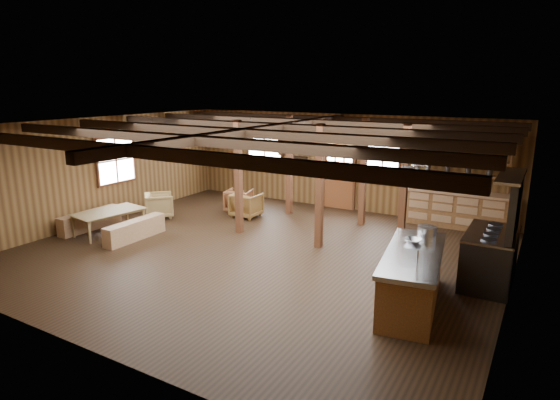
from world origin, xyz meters
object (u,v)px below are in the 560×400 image
kitchen_island (412,278)px  armchair_c (159,205)px  armchair_b (239,201)px  dining_table (110,223)px  armchair_a (246,205)px  commercial_range (493,250)px

kitchen_island → armchair_c: (-7.52, 1.84, -0.14)m
armchair_b → dining_table: bearing=50.2°
armchair_b → armchair_c: bearing=30.8°
dining_table → armchair_c: size_ratio=2.17×
armchair_a → armchair_c: bearing=30.1°
commercial_range → armchair_b: commercial_range is taller
commercial_range → kitchen_island: bearing=-123.0°
armchair_a → dining_table: bearing=54.3°
kitchen_island → commercial_range: commercial_range is taller
dining_table → armchair_c: bearing=10.1°
armchair_a → armchair_b: 0.62m
armchair_a → armchair_b: size_ratio=1.04×
armchair_a → armchair_c: same height
armchair_b → kitchen_island: bearing=135.1°
commercial_range → armchair_c: commercial_range is taller
kitchen_island → armchair_c: size_ratio=3.46×
commercial_range → armchair_b: size_ratio=2.88×
dining_table → armchair_a: 3.62m
armchair_a → armchair_b: (-0.51, 0.35, -0.01)m
dining_table → armchair_b: (1.55, 3.33, 0.04)m
kitchen_island → commercial_range: (1.05, 1.61, 0.19)m
armchair_c → armchair_a: bearing=-105.8°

